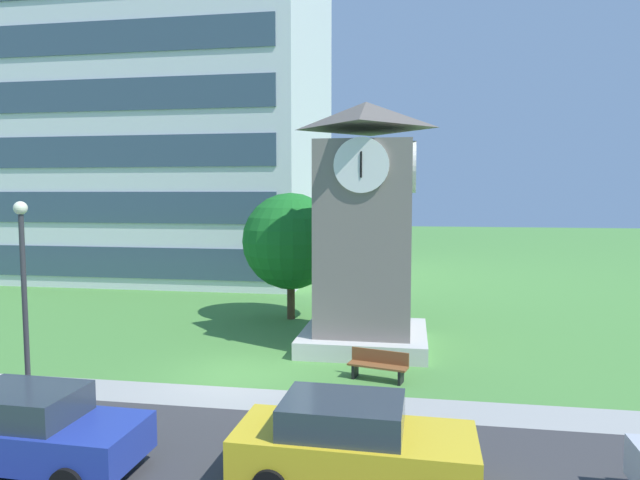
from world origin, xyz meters
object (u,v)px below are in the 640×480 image
(tree_near_tower, at_px, (291,241))
(parked_car_yellow, at_px, (352,442))
(clock_tower, at_px, (365,240))
(park_bench, at_px, (378,365))
(street_lamp, at_px, (24,276))
(parked_car_blue, at_px, (32,430))

(tree_near_tower, height_order, parked_car_yellow, tree_near_tower)
(clock_tower, distance_m, parked_car_yellow, 10.37)
(park_bench, height_order, street_lamp, street_lamp)
(clock_tower, bearing_deg, park_bench, -78.93)
(tree_near_tower, relative_size, parked_car_blue, 1.27)
(clock_tower, xyz_separation_m, park_bench, (0.72, -3.70, -3.45))
(street_lamp, height_order, parked_car_blue, street_lamp)
(park_bench, height_order, parked_car_blue, parked_car_blue)
(park_bench, xyz_separation_m, parked_car_blue, (-6.57, -6.71, 0.40))
(clock_tower, xyz_separation_m, parked_car_yellow, (0.58, -9.90, -3.05))
(park_bench, bearing_deg, street_lamp, -161.96)
(street_lamp, bearing_deg, clock_tower, 37.93)
(clock_tower, xyz_separation_m, tree_near_tower, (-3.63, 3.91, -0.41))
(street_lamp, height_order, tree_near_tower, tree_near_tower)
(street_lamp, bearing_deg, tree_near_tower, 64.68)
(tree_near_tower, bearing_deg, park_bench, -60.25)
(clock_tower, relative_size, street_lamp, 1.64)
(clock_tower, relative_size, parked_car_blue, 1.99)
(parked_car_yellow, bearing_deg, clock_tower, 93.35)
(tree_near_tower, xyz_separation_m, parked_car_blue, (-2.22, -14.32, -2.63))
(park_bench, distance_m, tree_near_tower, 9.28)
(park_bench, distance_m, parked_car_yellow, 6.22)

